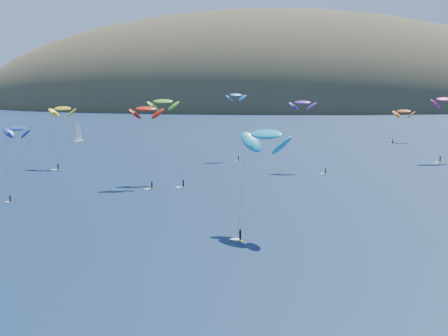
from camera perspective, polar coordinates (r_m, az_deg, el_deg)
island at (r=619.60m, az=6.02°, el=4.72°), size 730.00×300.00×210.00m
sailboat at (r=282.40m, az=-13.14°, el=2.48°), size 7.87×7.33×9.40m
kitesurfer_1 at (r=206.86m, az=-14.56°, el=5.27°), size 9.35×10.95×21.18m
kitesurfer_3 at (r=173.85m, az=-5.59°, el=6.05°), size 12.10×13.73×24.41m
kitesurfer_4 at (r=218.86m, az=1.09°, el=6.68°), size 7.70×8.13×24.43m
kitesurfer_5 at (r=116.30m, az=3.88°, el=3.09°), size 12.01×14.74×21.62m
kitesurfer_6 at (r=194.90m, az=7.21°, el=5.95°), size 11.50×10.54×23.16m
kitesurfer_8 at (r=226.33m, az=19.59°, el=5.93°), size 10.90×7.53×23.99m
kitesurfer_9 at (r=167.24m, az=-7.12°, el=5.37°), size 9.42×9.76×22.85m
kitesurfer_10 at (r=158.45m, az=-18.40°, el=3.44°), size 8.55×11.52×18.73m
kitesurfer_11 at (r=288.24m, az=16.12°, el=5.00°), size 12.12×13.69×16.20m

